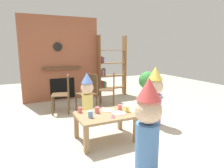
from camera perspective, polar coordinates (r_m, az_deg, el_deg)
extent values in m
plane|color=#BCB29E|center=(3.86, 0.49, -12.69)|extent=(12.00, 12.00, 0.00)
cube|color=#935138|center=(5.91, -14.79, 7.06)|extent=(2.20, 0.18, 2.40)
cube|color=black|center=(5.92, -14.23, -1.22)|extent=(0.70, 0.02, 0.60)
cube|color=brown|center=(5.79, -14.43, 4.53)|extent=(1.10, 0.10, 0.04)
cylinder|color=black|center=(5.76, -15.58, 10.43)|extent=(0.24, 0.04, 0.24)
cube|color=olive|center=(6.03, -3.79, 5.07)|extent=(0.02, 0.28, 1.90)
cube|color=olive|center=(6.40, 3.61, 5.39)|extent=(0.02, 0.28, 1.90)
cube|color=olive|center=(6.31, 0.02, -1.10)|extent=(0.86, 0.28, 0.02)
cube|color=olive|center=(6.24, 0.02, 2.50)|extent=(0.86, 0.28, 0.02)
cube|color=olive|center=(6.20, 0.02, 6.16)|extent=(0.86, 0.28, 0.02)
cube|color=olive|center=(6.18, 0.02, 9.87)|extent=(0.86, 0.28, 0.02)
cube|color=#B23333|center=(6.14, -3.15, -0.22)|extent=(0.03, 0.20, 0.24)
cube|color=#3359A5|center=(6.15, -2.74, -0.17)|extent=(0.03, 0.20, 0.24)
cube|color=#3F8C4C|center=(6.17, -2.38, -0.22)|extent=(0.04, 0.20, 0.22)
cube|color=gold|center=(6.19, -2.03, -0.21)|extent=(0.03, 0.20, 0.22)
cube|color=#8C4C99|center=(6.08, -3.20, 3.30)|extent=(0.03, 0.20, 0.20)
cube|color=#D87F3F|center=(6.09, -2.81, 3.34)|extent=(0.03, 0.20, 0.20)
cube|color=#4C4C51|center=(6.11, -2.41, 3.53)|extent=(0.04, 0.20, 0.24)
cube|color=#B23333|center=(6.04, -3.23, 7.11)|extent=(0.03, 0.20, 0.21)
cube|color=#3359A5|center=(6.06, -2.79, 7.04)|extent=(0.04, 0.20, 0.19)
cube|color=#9E7A51|center=(3.25, -2.01, -9.10)|extent=(0.93, 0.65, 0.04)
cube|color=#9E7A51|center=(2.96, -7.57, -15.95)|extent=(0.07, 0.07, 0.41)
cube|color=#9E7A51|center=(3.28, 6.94, -13.21)|extent=(0.07, 0.07, 0.41)
cube|color=#9E7A51|center=(3.46, -10.42, -12.04)|extent=(0.07, 0.07, 0.41)
cube|color=#9E7A51|center=(3.73, 2.33, -10.13)|extent=(0.07, 0.07, 0.41)
cylinder|color=#E5666B|center=(3.28, -4.35, -7.60)|extent=(0.08, 0.08, 0.10)
cylinder|color=#E5666B|center=(3.45, 2.30, -6.78)|extent=(0.07, 0.07, 0.09)
cylinder|color=#F2CC4C|center=(3.34, 4.35, -7.38)|extent=(0.07, 0.07, 0.10)
cylinder|color=#669EE0|center=(3.09, -6.30, -8.83)|extent=(0.07, 0.07, 0.10)
cylinder|color=#E5666B|center=(3.34, -9.36, -7.50)|extent=(0.07, 0.07, 0.09)
cylinder|color=white|center=(3.41, -1.22, -7.67)|extent=(0.21, 0.21, 0.01)
cylinder|color=white|center=(3.26, 2.08, -8.55)|extent=(0.22, 0.22, 0.01)
cone|color=pink|center=(3.06, 0.16, -9.24)|extent=(0.10, 0.10, 0.07)
cube|color=silver|center=(3.15, -3.97, -9.34)|extent=(0.07, 0.15, 0.01)
cylinder|color=#4C7FC6|center=(2.54, 10.16, -17.93)|extent=(0.29, 0.29, 0.64)
sphere|color=beige|center=(2.35, 10.54, -7.52)|extent=(0.33, 0.33, 0.33)
cone|color=#EA4C4C|center=(2.28, 10.76, -1.39)|extent=(0.30, 0.30, 0.26)
cylinder|color=#B27FCC|center=(4.00, 12.19, -7.29)|extent=(0.28, 0.28, 0.63)
sphere|color=beige|center=(3.89, 12.46, -0.61)|extent=(0.32, 0.32, 0.32)
cone|color=#F2D14C|center=(3.85, 12.61, 3.08)|extent=(0.29, 0.29, 0.26)
cylinder|color=#E0CC66|center=(4.33, -7.16, -6.38)|extent=(0.24, 0.24, 0.53)
sphere|color=beige|center=(4.23, -7.29, -1.12)|extent=(0.28, 0.28, 0.28)
cone|color=#668CE5|center=(4.20, -7.36, 1.76)|extent=(0.25, 0.25, 0.22)
cube|color=brown|center=(4.75, -14.81, -2.99)|extent=(0.49, 0.49, 0.02)
cube|color=brown|center=(4.69, -12.69, -0.13)|extent=(0.13, 0.39, 0.45)
cylinder|color=brown|center=(4.99, -16.61, -5.09)|extent=(0.04, 0.04, 0.43)
cylinder|color=brown|center=(4.65, -17.06, -6.27)|extent=(0.04, 0.04, 0.43)
cylinder|color=brown|center=(4.97, -12.46, -4.98)|extent=(0.04, 0.04, 0.43)
cylinder|color=brown|center=(4.62, -12.60, -6.16)|extent=(0.04, 0.04, 0.43)
cube|color=brown|center=(4.72, -7.53, -2.81)|extent=(0.49, 0.49, 0.02)
cube|color=brown|center=(4.77, -5.75, 0.26)|extent=(0.14, 0.39, 0.45)
cylinder|color=brown|center=(4.83, -10.44, -5.33)|extent=(0.04, 0.04, 0.43)
cylinder|color=brown|center=(4.54, -8.12, -6.31)|extent=(0.04, 0.04, 0.43)
cylinder|color=brown|center=(5.02, -6.88, -4.64)|extent=(0.04, 0.04, 0.43)
cylinder|color=brown|center=(4.73, -4.44, -5.53)|extent=(0.04, 0.04, 0.43)
cube|color=brown|center=(5.16, -1.49, -1.59)|extent=(0.54, 0.54, 0.02)
cube|color=brown|center=(5.10, 0.58, 0.98)|extent=(0.21, 0.37, 0.45)
cylinder|color=brown|center=(5.39, -3.29, -3.51)|extent=(0.04, 0.04, 0.43)
cylinder|color=brown|center=(5.05, -3.63, -4.50)|extent=(0.04, 0.04, 0.43)
cylinder|color=brown|center=(5.38, 0.55, -3.54)|extent=(0.04, 0.04, 0.43)
cylinder|color=brown|center=(5.03, 0.47, -4.54)|extent=(0.04, 0.04, 0.43)
cylinder|color=beige|center=(6.45, 10.32, -2.19)|extent=(0.25, 0.25, 0.24)
sphere|color=green|center=(6.38, 10.43, 1.05)|extent=(0.58, 0.58, 0.58)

